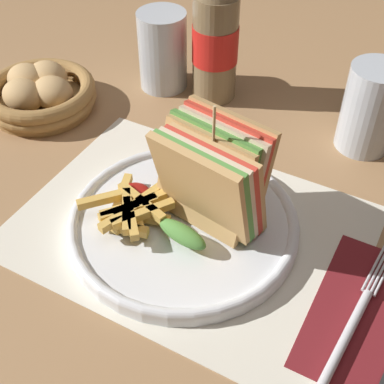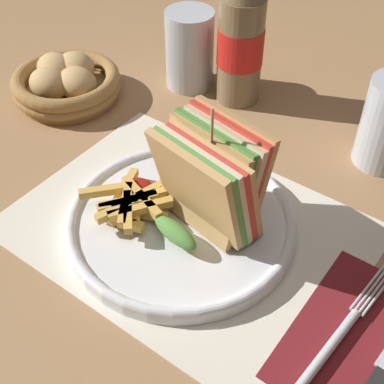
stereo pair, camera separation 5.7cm
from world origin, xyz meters
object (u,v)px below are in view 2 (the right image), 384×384
Objects in this scene: glass_far at (190,54)px; plate_main at (181,222)px; coke_bottle_near at (241,31)px; bread_basket at (66,82)px; club_sandwich at (209,182)px; fork at (336,340)px.

plate_main is at bearing -55.29° from glass_far.
coke_bottle_near is 1.56× the size of bread_basket.
bread_basket is at bearing -132.38° from glass_far.
glass_far is (-0.08, -0.01, -0.05)m from coke_bottle_near.
club_sandwich is 0.19m from fork.
coke_bottle_near is at bearing 140.00° from fork.
fork is at bearing -15.87° from club_sandwich.
coke_bottle_near is at bearing 115.86° from club_sandwich.
club_sandwich reaches higher than bread_basket.
bread_basket reaches higher than fork.
plate_main is 1.31× the size of fork.
plate_main is at bearing -70.29° from coke_bottle_near.
club_sandwich is at bearing -16.56° from bread_basket.
glass_far is at bearing 47.62° from bread_basket.
coke_bottle_near reaches higher than fork.
plate_main is 0.07m from club_sandwich.
plate_main is 0.30m from glass_far.
fork is 1.25× the size of bread_basket.
club_sandwich is 0.30m from glass_far.
fork is 0.42m from coke_bottle_near.
bread_basket is (-0.31, 0.09, -0.05)m from club_sandwich.
club_sandwich is at bearing 36.41° from plate_main.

